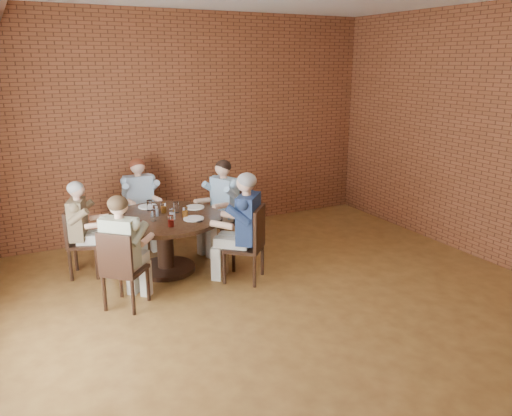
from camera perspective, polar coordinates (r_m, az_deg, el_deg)
name	(u,v)px	position (r m, az deg, el deg)	size (l,w,h in m)	color
floor	(299,324)	(5.40, 4.89, -13.09)	(7.00, 7.00, 0.00)	olive
wall_back	(181,125)	(7.94, -8.51, 9.31)	(7.00, 7.00, 0.00)	brown
dining_table	(165,233)	(6.56, -10.41, -2.79)	(1.51, 1.51, 0.75)	black
chair_a	(226,216)	(7.25, -3.43, -0.87)	(0.54, 0.54, 0.93)	black
diner_a	(222,206)	(7.15, -3.93, 0.17)	(0.52, 0.64, 1.33)	#488FBC
chair_b	(140,212)	(7.61, -13.16, -0.47)	(0.43, 0.43, 0.93)	black
diner_b	(141,204)	(7.49, -13.06, 0.49)	(0.52, 0.63, 1.31)	#95ABBD
chair_c	(78,240)	(6.72, -19.66, -3.44)	(0.49, 0.49, 0.88)	black
diner_c	(83,230)	(6.66, -19.17, -2.34)	(0.47, 0.58, 1.24)	brown
chair_d	(121,267)	(5.67, -15.18, -6.56)	(0.58, 0.58, 0.92)	black
diner_d	(124,252)	(5.68, -14.89, -4.89)	(0.50, 0.62, 1.29)	#B8A890
chair_e	(251,241)	(6.18, -0.63, -3.82)	(0.63, 0.63, 0.96)	black
diner_e	(243,228)	(6.15, -1.45, -2.27)	(0.55, 0.68, 1.38)	navy
plate_a	(195,207)	(6.81, -7.03, 0.09)	(0.26, 0.26, 0.01)	white
plate_b	(148,206)	(6.95, -12.26, 0.17)	(0.26, 0.26, 0.01)	white
plate_c	(129,220)	(6.39, -14.31, -1.39)	(0.26, 0.26, 0.01)	white
plate_d	(194,219)	(6.32, -7.14, -1.21)	(0.26, 0.26, 0.01)	white
glass_a	(176,207)	(6.62, -9.10, 0.09)	(0.07, 0.07, 0.14)	white
glass_b	(163,208)	(6.62, -10.53, 0.04)	(0.07, 0.07, 0.14)	white
glass_c	(149,205)	(6.77, -12.08, 0.29)	(0.07, 0.07, 0.14)	white
glass_d	(156,211)	(6.51, -11.40, -0.29)	(0.07, 0.07, 0.14)	white
glass_e	(153,216)	(6.31, -11.67, -0.86)	(0.07, 0.07, 0.14)	white
glass_f	(171,221)	(6.06, -9.71, -1.48)	(0.07, 0.07, 0.14)	white
glass_g	(172,214)	(6.34, -9.55, -0.66)	(0.07, 0.07, 0.14)	white
glass_h	(185,212)	(6.39, -8.11, -0.46)	(0.07, 0.07, 0.14)	white
smartphone	(197,221)	(6.25, -6.76, -1.43)	(0.07, 0.14, 0.01)	black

